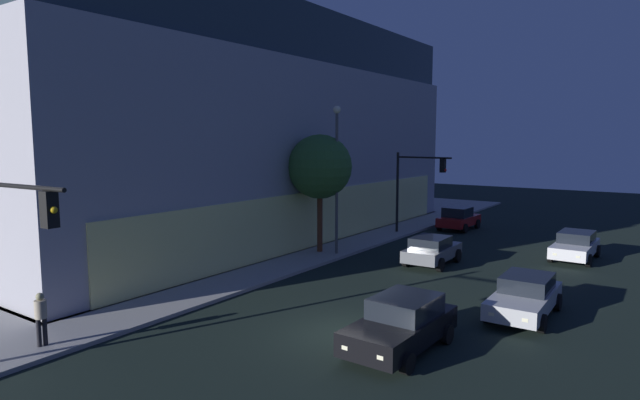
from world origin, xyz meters
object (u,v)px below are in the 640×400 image
modern_building (165,131)px  car_red (458,218)px  pedestrian_waiting (41,314)px  sidewalk_tree (320,167)px  street_lamp_sidewalk (337,162)px  traffic_light_far_corner (415,179)px  traffic_light_near_corner (2,238)px  car_grey (432,250)px  car_silver (525,296)px  car_black (401,324)px  car_white (575,245)px

modern_building → car_red: (10.44, -19.70, -6.35)m
pedestrian_waiting → modern_building: bearing=42.1°
modern_building → sidewalk_tree: (-2.12, -16.03, -2.16)m
pedestrian_waiting → street_lamp_sidewalk: bearing=-0.8°
traffic_light_far_corner → street_lamp_sidewalk: bearing=173.6°
traffic_light_far_corner → sidewalk_tree: 8.73m
traffic_light_near_corner → car_grey: 19.98m
street_lamp_sidewalk → car_red: (12.45, -2.59, -4.49)m
sidewalk_tree → car_red: sidewalk_tree is taller
traffic_light_far_corner → car_silver: traffic_light_far_corner is taller
car_black → car_white: car_black is taller
street_lamp_sidewalk → car_grey: bearing=-78.7°
modern_building → car_silver: size_ratio=7.53×
traffic_light_near_corner → modern_building: bearing=42.1°
street_lamp_sidewalk → car_black: 14.27m
car_grey → car_red: car_red is taller
pedestrian_waiting → car_black: size_ratio=0.37×
traffic_light_near_corner → car_black: size_ratio=1.25×
car_black → street_lamp_sidewalk: bearing=41.6°
car_black → car_silver: 6.07m
traffic_light_far_corner → pedestrian_waiting: size_ratio=3.24×
traffic_light_near_corner → sidewalk_tree: bearing=7.1°
traffic_light_far_corner → car_grey: traffic_light_far_corner is taller
traffic_light_near_corner → car_silver: traffic_light_near_corner is taller
car_silver → traffic_light_far_corner: bearing=39.1°
modern_building → car_grey: (-0.95, -22.42, -6.40)m
modern_building → traffic_light_near_corner: 27.47m
modern_building → traffic_light_near_corner: bearing=-137.9°
car_white → pedestrian_waiting: bearing=153.7°
traffic_light_near_corner → car_red: bearing=-2.6°
car_black → car_grey: (11.18, 3.69, -0.04)m
car_silver → traffic_light_near_corner: bearing=143.3°
sidewalk_tree → car_red: bearing=-16.3°
modern_building → pedestrian_waiting: 25.85m
car_black → modern_building: bearing=65.1°
street_lamp_sidewalk → pedestrian_waiting: 17.14m
modern_building → pedestrian_waiting: modern_building is taller
pedestrian_waiting → car_silver: (12.08, -11.62, -0.40)m
street_lamp_sidewalk → car_grey: 7.06m
sidewalk_tree → car_black: bearing=-134.8°
traffic_light_far_corner → pedestrian_waiting: traffic_light_far_corner is taller
car_black → car_grey: car_black is taller
car_white → car_black: bearing=172.2°
car_white → street_lamp_sidewalk: bearing=121.0°
sidewalk_tree → street_lamp_sidewalk: bearing=-84.3°
car_grey → car_red: size_ratio=1.01×
modern_building → street_lamp_sidewalk: size_ratio=4.27×
modern_building → traffic_light_near_corner: modern_building is taller
modern_building → pedestrian_waiting: (-18.64, -16.87, -6.03)m
traffic_light_far_corner → car_white: 10.95m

